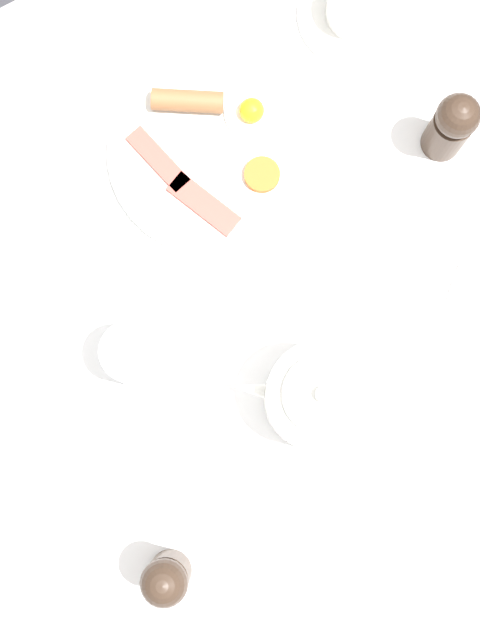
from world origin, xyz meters
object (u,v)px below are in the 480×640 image
at_px(teapot_near, 319,397).
at_px(teacup_with_saucer_left, 357,7).
at_px(salt_grinder, 452,125).
at_px(breakfast_plate, 213,149).
at_px(pepper_grinder, 166,579).
at_px(water_glass_short, 135,355).

distance_m(teapot_near, teacup_with_saucer_left, 0.51).
bearing_deg(salt_grinder, teapot_near, -55.02).
xyz_separation_m(breakfast_plate, pepper_grinder, (0.44, -0.29, 0.05)).
height_order(teacup_with_saucer_left, water_glass_short, water_glass_short).
distance_m(breakfast_plate, pepper_grinder, 0.53).
bearing_deg(water_glass_short, salt_grinder, 97.69).
relative_size(teapot_near, pepper_grinder, 1.51).
bearing_deg(breakfast_plate, water_glass_short, -47.18).
distance_m(pepper_grinder, salt_grinder, 0.63).
relative_size(breakfast_plate, teapot_near, 1.45).
relative_size(teapot_near, water_glass_short, 1.85).
xyz_separation_m(teacup_with_saucer_left, water_glass_short, (0.27, -0.46, 0.03)).
relative_size(teapot_near, teacup_with_saucer_left, 1.23).
bearing_deg(pepper_grinder, breakfast_plate, 146.13).
relative_size(breakfast_plate, water_glass_short, 2.68).
distance_m(breakfast_plate, water_glass_short, 0.29).
xyz_separation_m(breakfast_plate, teapot_near, (0.34, -0.04, 0.04)).
bearing_deg(pepper_grinder, water_glass_short, 160.74).
bearing_deg(teapot_near, salt_grinder, -110.17).
relative_size(teacup_with_saucer_left, salt_grinder, 1.22).
height_order(breakfast_plate, salt_grinder, salt_grinder).
distance_m(breakfast_plate, teacup_with_saucer_left, 0.26).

